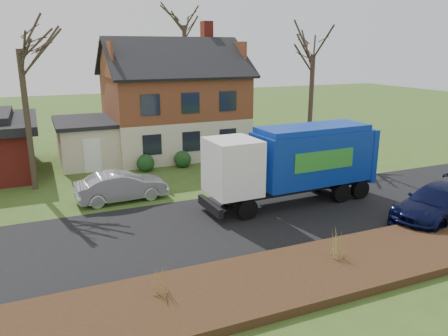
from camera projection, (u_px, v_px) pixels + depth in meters
name	position (u px, v px, depth m)	size (l,w,h in m)	color
ground	(226.00, 224.00, 18.96)	(120.00, 120.00, 0.00)	#36521B
road	(226.00, 223.00, 18.96)	(80.00, 7.00, 0.02)	black
mulch_verge	(291.00, 277.00, 14.23)	(80.00, 3.50, 0.30)	black
main_house	(167.00, 97.00, 30.77)	(12.95, 8.95, 9.26)	beige
garbage_truck	(296.00, 160.00, 21.05)	(8.84, 2.69, 3.75)	black
silver_sedan	(122.00, 186.00, 21.69)	(1.55, 4.45, 1.47)	#B0B2B8
navy_wagon	(437.00, 203.00, 19.21)	(2.15, 5.28, 1.53)	black
tree_front_west	(16.00, 26.00, 21.41)	(3.43, 3.43, 10.20)	#3C3124
tree_front_east	(314.00, 37.00, 28.59)	(3.58, 3.58, 9.95)	#3C2E24
tree_back	(184.00, 10.00, 38.21)	(3.99, 3.99, 12.65)	#3C3024
grass_clump_west	(161.00, 280.00, 12.85)	(0.36, 0.30, 0.95)	#A07C46
grass_clump_mid	(338.00, 243.00, 15.15)	(0.39, 0.32, 1.08)	#9E8C46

